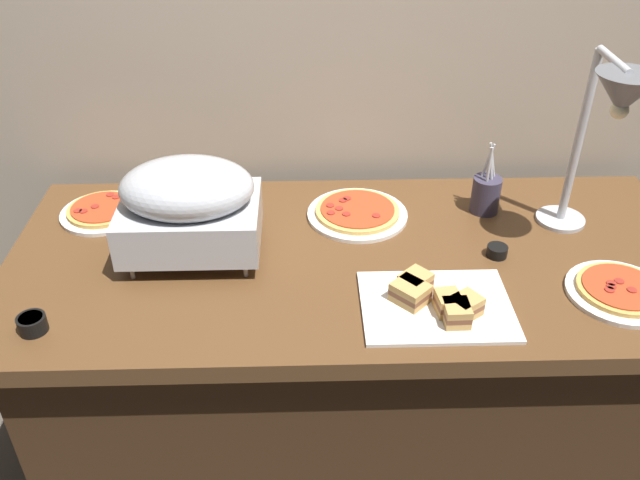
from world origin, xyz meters
name	(u,v)px	position (x,y,z in m)	size (l,w,h in m)	color
ground_plane	(349,440)	(0.00, 0.00, 0.00)	(8.00, 8.00, 0.00)	#4C443D
back_wall	(348,37)	(0.00, 0.50, 1.20)	(4.40, 0.04, 2.40)	tan
buffet_table	(352,355)	(0.00, 0.00, 0.39)	(1.90, 0.84, 0.76)	brown
chafing_dish	(189,205)	(-0.44, 0.02, 0.91)	(0.37, 0.27, 0.27)	#B7BABF
heat_lamp	(612,111)	(0.61, 0.01, 1.17)	(0.15, 0.32, 0.52)	#B7BABF
pizza_plate_front	(102,211)	(-0.74, 0.23, 0.77)	(0.25, 0.25, 0.03)	white
pizza_plate_center	(357,213)	(0.02, 0.20, 0.77)	(0.30, 0.30, 0.03)	white
pizza_plate_raised_stand	(620,291)	(0.65, -0.19, 0.77)	(0.26, 0.26, 0.03)	white
sandwich_platter	(436,302)	(0.18, -0.23, 0.78)	(0.37, 0.28, 0.06)	white
sauce_cup_near	(32,323)	(-0.78, -0.29, 0.78)	(0.07, 0.07, 0.04)	black
sauce_cup_far	(497,251)	(0.38, -0.02, 0.78)	(0.06, 0.06, 0.03)	black
utensil_holder	(486,194)	(0.40, 0.22, 0.82)	(0.08, 0.08, 0.22)	#383347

